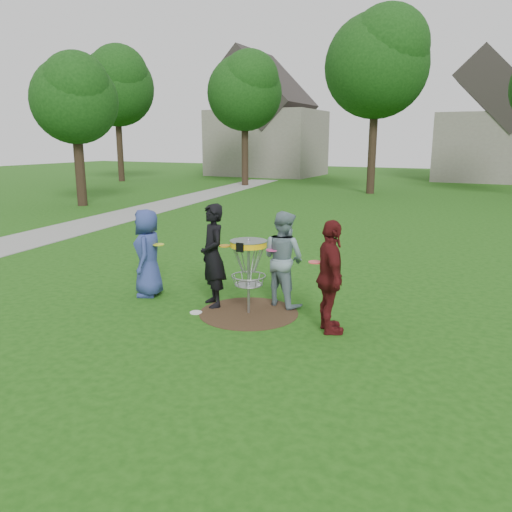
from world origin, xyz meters
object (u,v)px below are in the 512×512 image
at_px(player_blue, 148,253).
at_px(disc_golf_basket, 249,258).
at_px(player_maroon, 330,277).
at_px(player_black, 213,256).
at_px(player_grey, 283,259).

xyz_separation_m(player_blue, disc_golf_basket, (2.29, -0.08, 0.15)).
xyz_separation_m(player_maroon, disc_golf_basket, (-1.58, 0.22, 0.09)).
relative_size(player_blue, player_maroon, 0.94).
distance_m(player_black, player_maroon, 2.40).
relative_size(player_grey, player_maroon, 0.97).
relative_size(player_black, player_maroon, 1.05).
bearing_deg(player_grey, player_maroon, 161.17).
height_order(player_blue, disc_golf_basket, player_blue).
distance_m(player_blue, disc_golf_basket, 2.30).
bearing_deg(player_blue, player_maroon, 58.69).
bearing_deg(player_blue, disc_golf_basket, 61.20).
bearing_deg(disc_golf_basket, player_grey, 63.39).
height_order(player_black, player_grey, player_black).
relative_size(player_blue, player_black, 0.90).
xyz_separation_m(player_grey, player_maroon, (1.22, -0.95, 0.03)).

